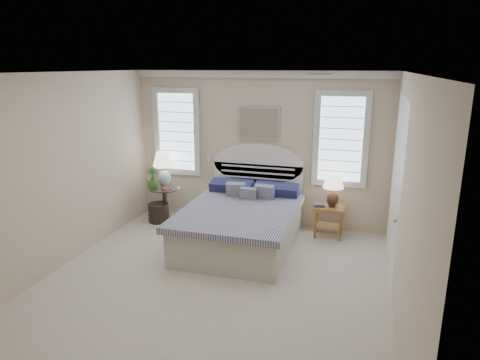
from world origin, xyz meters
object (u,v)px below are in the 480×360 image
(lamp_right, at_px, (333,187))
(floor_pot, at_px, (159,213))
(bed, at_px, (242,221))
(nightstand_right, at_px, (329,215))
(side_table_left, at_px, (165,201))
(lamp_left, at_px, (164,165))

(lamp_right, bearing_deg, floor_pot, -176.55)
(bed, distance_m, lamp_right, 1.59)
(nightstand_right, distance_m, lamp_right, 0.48)
(floor_pot, height_order, lamp_right, lamp_right)
(bed, xyz_separation_m, floor_pot, (-1.75, 0.52, -0.21))
(side_table_left, relative_size, lamp_right, 1.14)
(nightstand_right, relative_size, lamp_right, 0.96)
(side_table_left, distance_m, floor_pot, 0.25)
(bed, xyz_separation_m, side_table_left, (-1.65, 0.59, 0.00))
(floor_pot, relative_size, lamp_right, 0.68)
(bed, bearing_deg, lamp_left, 157.11)
(lamp_left, xyz_separation_m, lamp_right, (3.05, -0.01, -0.16))
(lamp_left, bearing_deg, lamp_right, -0.22)
(lamp_left, height_order, lamp_right, lamp_left)
(side_table_left, distance_m, lamp_left, 0.65)
(lamp_left, relative_size, lamp_right, 1.17)
(nightstand_right, height_order, lamp_left, lamp_left)
(bed, bearing_deg, lamp_right, 27.78)
(bed, height_order, nightstand_right, bed)
(side_table_left, xyz_separation_m, lamp_right, (2.99, 0.11, 0.48))
(nightstand_right, bearing_deg, side_table_left, -178.06)
(nightstand_right, bearing_deg, floor_pot, -176.78)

